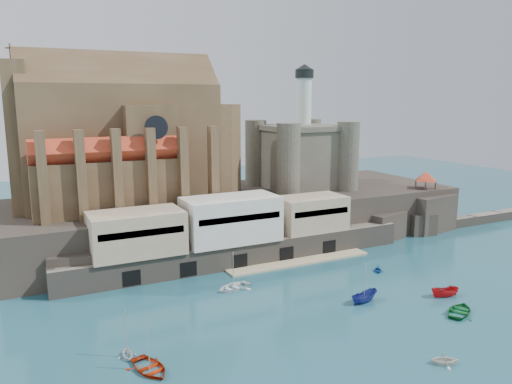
{
  "coord_description": "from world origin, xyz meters",
  "views": [
    {
      "loc": [
        -46.87,
        -60.95,
        31.33
      ],
      "look_at": [
        -0.41,
        32.0,
        11.71
      ],
      "focal_mm": 35.0,
      "sensor_mm": 36.0,
      "label": 1
    }
  ],
  "objects": [
    {
      "name": "quay",
      "position": [
        -10.19,
        23.07,
        6.07
      ],
      "size": [
        70.0,
        12.0,
        13.05
      ],
      "color": "#6C6356",
      "rests_on": "ground"
    },
    {
      "name": "boat_0",
      "position": [
        -34.13,
        -7.67,
        0.0
      ],
      "size": [
        4.68,
        2.35,
        6.29
      ],
      "primitive_type": "imported",
      "rotation": [
        0.0,
        0.0,
        0.24
      ],
      "color": "#A62005",
      "rests_on": "ground"
    },
    {
      "name": "boat_3",
      "position": [
        11.14,
        -12.54,
        0.0
      ],
      "size": [
        3.32,
        4.63,
        6.37
      ],
      "primitive_type": "imported",
      "rotation": [
        0.0,
        0.0,
        2.07
      ],
      "color": "#0F6425",
      "rests_on": "ground"
    },
    {
      "name": "ground",
      "position": [
        0.0,
        0.0,
        0.0
      ],
      "size": [
        300.0,
        300.0,
        0.0
      ],
      "primitive_type": "plane",
      "color": "#1B4A59",
      "rests_on": "ground"
    },
    {
      "name": "boat_6",
      "position": [
        -15.05,
        11.2,
        0.0
      ],
      "size": [
        2.32,
        4.62,
        6.21
      ],
      "primitive_type": "imported",
      "rotation": [
        0.0,
        0.0,
        4.96
      ],
      "color": "white",
      "rests_on": "ground"
    },
    {
      "name": "boat_7",
      "position": [
        12.11,
        7.02,
        0.0
      ],
      "size": [
        2.81,
        2.48,
        2.78
      ],
      "primitive_type": "imported",
      "rotation": [
        0.0,
        0.0,
        5.75
      ],
      "color": "#12439C",
      "rests_on": "ground"
    },
    {
      "name": "promontory",
      "position": [
        -0.19,
        39.37,
        4.92
      ],
      "size": [
        100.0,
        36.0,
        10.0
      ],
      "color": "black",
      "rests_on": "ground"
    },
    {
      "name": "boat_5",
      "position": [
        13.99,
        -6.98,
        0.0
      ],
      "size": [
        2.25,
        2.21,
        4.97
      ],
      "primitive_type": "imported",
      "rotation": [
        0.0,
        0.0,
        4.51
      ],
      "color": "red",
      "rests_on": "ground"
    },
    {
      "name": "castle_keep",
      "position": [
        16.08,
        41.08,
        18.31
      ],
      "size": [
        21.2,
        21.2,
        29.3
      ],
      "color": "#494639",
      "rests_on": "promontory"
    },
    {
      "name": "breakwater",
      "position": [
        66.0,
        24.0,
        0.0
      ],
      "size": [
        40.0,
        3.0,
        2.4
      ],
      "primitive_type": "cube",
      "color": "#6C6356",
      "rests_on": "ground"
    },
    {
      "name": "boat_2",
      "position": [
        1.03,
        -2.92,
        0.0
      ],
      "size": [
        2.36,
        2.32,
        5.27
      ],
      "primitive_type": "imported",
      "rotation": [
        0.0,
        0.0,
        1.75
      ],
      "color": "navy",
      "rests_on": "ground"
    },
    {
      "name": "rock_outcrop",
      "position": [
        42.0,
        25.84,
        4.02
      ],
      "size": [
        14.5,
        10.5,
        8.7
      ],
      "color": "black",
      "rests_on": "ground"
    },
    {
      "name": "pavilion",
      "position": [
        42.0,
        26.0,
        12.73
      ],
      "size": [
        6.4,
        6.4,
        5.4
      ],
      "color": "#4E3A24",
      "rests_on": "rock_outcrop"
    },
    {
      "name": "boat_4",
      "position": [
        -35.77,
        -3.44,
        0.0
      ],
      "size": [
        2.69,
        1.64,
        3.11
      ],
      "primitive_type": "imported",
      "rotation": [
        0.0,
        0.0,
        3.14
      ],
      "color": "silver",
      "rests_on": "ground"
    },
    {
      "name": "boat_1",
      "position": [
        -2.18,
        -22.0,
        0.0
      ],
      "size": [
        3.01,
        3.51,
        3.48
      ],
      "primitive_type": "imported",
      "rotation": [
        0.0,
        0.0,
        1.1
      ],
      "color": "silver",
      "rests_on": "ground"
    },
    {
      "name": "church",
      "position": [
        -24.13,
        41.85,
        22.13
      ],
      "size": [
        47.0,
        25.93,
        30.51
      ],
      "color": "#4E3A24",
      "rests_on": "promontory"
    }
  ]
}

